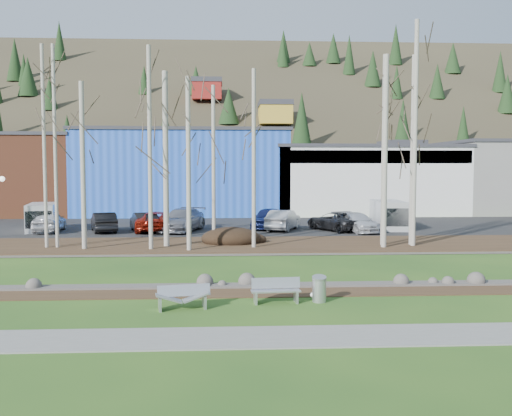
{
  "coord_description": "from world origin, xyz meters",
  "views": [
    {
      "loc": [
        -1.94,
        -18.51,
        4.56
      ],
      "look_at": [
        -0.34,
        10.89,
        2.5
      ],
      "focal_mm": 40.0,
      "sensor_mm": 36.0,
      "label": 1
    }
  ],
  "objects": [
    {
      "name": "van_grey",
      "position": [
        -14.89,
        22.38,
        1.09
      ],
      "size": [
        2.63,
        4.63,
        1.91
      ],
      "rotation": [
        0.0,
        0.0,
        0.2
      ],
      "color": "silver",
      "rests_on": "parking_lot"
    },
    {
      "name": "birch_1",
      "position": [
        -11.32,
        13.67,
        5.75
      ],
      "size": [
        0.19,
        0.19,
        11.19
      ],
      "color": "beige",
      "rests_on": "far_bank"
    },
    {
      "name": "seagull",
      "position": [
        1.2,
        0.84,
        0.18
      ],
      "size": [
        0.46,
        0.21,
        0.33
      ],
      "rotation": [
        0.0,
        0.0,
        -0.15
      ],
      "color": "gold",
      "rests_on": "ground"
    },
    {
      "name": "building_blue",
      "position": [
        -6.0,
        39.0,
        4.16
      ],
      "size": [
        20.4,
        12.24,
        8.3
      ],
      "color": "blue",
      "rests_on": "ground"
    },
    {
      "name": "birch_11",
      "position": [
        7.14,
        13.73,
        5.56
      ],
      "size": [
        0.27,
        0.27,
        10.83
      ],
      "color": "beige",
      "rests_on": "far_bank"
    },
    {
      "name": "car_8",
      "position": [
        -7.62,
        21.45,
        0.82
      ],
      "size": [
        2.59,
        4.35,
        1.35
      ],
      "primitive_type": "imported",
      "rotation": [
        0.0,
        0.0,
        3.44
      ],
      "color": "black",
      "rests_on": "parking_lot"
    },
    {
      "name": "car_2",
      "position": [
        -6.81,
        21.56,
        0.84
      ],
      "size": [
        2.33,
        5.03,
        1.4
      ],
      "primitive_type": "imported",
      "rotation": [
        0.0,
        0.0,
        3.14
      ],
      "color": "#9C1D0E",
      "rests_on": "parking_lot"
    },
    {
      "name": "building_white",
      "position": [
        12.0,
        38.98,
        3.41
      ],
      "size": [
        18.36,
        12.24,
        6.8
      ],
      "color": "white",
      "rests_on": "ground"
    },
    {
      "name": "birch_4",
      "position": [
        -3.89,
        12.18,
        4.79
      ],
      "size": [
        0.25,
        0.25,
        9.27
      ],
      "color": "beige",
      "rests_on": "far_bank"
    },
    {
      "name": "car_0",
      "position": [
        -14.2,
        21.72,
        0.89
      ],
      "size": [
        2.16,
        4.52,
        1.49
      ],
      "primitive_type": "imported",
      "rotation": [
        0.0,
        0.0,
        3.23
      ],
      "color": "silver",
      "rests_on": "parking_lot"
    },
    {
      "name": "building_brick",
      "position": [
        -24.0,
        39.0,
        3.91
      ],
      "size": [
        16.32,
        12.24,
        7.8
      ],
      "color": "brown",
      "rests_on": "ground"
    },
    {
      "name": "birch_3",
      "position": [
        -6.0,
        12.7,
        5.64
      ],
      "size": [
        0.23,
        0.23,
        10.99
      ],
      "color": "beige",
      "rests_on": "far_bank"
    },
    {
      "name": "car_4",
      "position": [
        1.2,
        22.89,
        0.91
      ],
      "size": [
        3.12,
        4.87,
        1.54
      ],
      "primitive_type": "imported",
      "rotation": [
        0.0,
        0.0,
        -0.31
      ],
      "color": "navy",
      "rests_on": "parking_lot"
    },
    {
      "name": "footpath",
      "position": [
        0.0,
        -3.5,
        0.02
      ],
      "size": [
        80.0,
        2.0,
        0.04
      ],
      "primitive_type": "cube",
      "color": "slate",
      "rests_on": "ground"
    },
    {
      "name": "car_6",
      "position": [
        5.88,
        21.46,
        0.8
      ],
      "size": [
        4.17,
        5.22,
        1.32
      ],
      "primitive_type": "imported",
      "rotation": [
        0.0,
        0.0,
        3.63
      ],
      "color": "#242427",
      "rests_on": "parking_lot"
    },
    {
      "name": "birch_2",
      "position": [
        -5.27,
        13.86,
        5.06
      ],
      "size": [
        0.32,
        0.32,
        9.82
      ],
      "color": "beige",
      "rests_on": "far_bank"
    },
    {
      "name": "van_white",
      "position": [
        9.97,
        22.25,
        1.16
      ],
      "size": [
        2.31,
        4.81,
        2.04
      ],
      "rotation": [
        0.0,
        0.0,
        -0.08
      ],
      "color": "silver",
      "rests_on": "parking_lot"
    },
    {
      "name": "hillside",
      "position": [
        0.0,
        84.0,
        17.5
      ],
      "size": [
        160.0,
        72.0,
        35.0
      ],
      "primitive_type": null,
      "color": "#322B1E",
      "rests_on": "ground"
    },
    {
      "name": "ground",
      "position": [
        0.0,
        0.0,
        0.0
      ],
      "size": [
        200.0,
        200.0,
        0.0
      ],
      "primitive_type": "plane",
      "color": "#244A19",
      "rests_on": "ground"
    },
    {
      "name": "car_1",
      "position": [
        -10.41,
        21.45,
        0.82
      ],
      "size": [
        2.59,
        4.35,
        1.35
      ],
      "primitive_type": "imported",
      "rotation": [
        0.0,
        0.0,
        3.44
      ],
      "color": "black",
      "rests_on": "parking_lot"
    },
    {
      "name": "car_5",
      "position": [
        2.18,
        21.8,
        0.87
      ],
      "size": [
        2.99,
        4.67,
        1.45
      ],
      "primitive_type": "imported",
      "rotation": [
        0.0,
        0.0,
        2.78
      ],
      "color": "silver",
      "rests_on": "parking_lot"
    },
    {
      "name": "parking_lot",
      "position": [
        0.0,
        25.0,
        0.07
      ],
      "size": [
        80.0,
        14.0,
        0.14
      ],
      "primitive_type": "cube",
      "color": "black",
      "rests_on": "ground"
    },
    {
      "name": "birch_5",
      "position": [
        -2.61,
        14.97,
        4.76
      ],
      "size": [
        0.22,
        0.22,
        9.22
      ],
      "color": "beige",
      "rests_on": "far_bank"
    },
    {
      "name": "car_9",
      "position": [
        -10.35,
        21.45,
        0.82
      ],
      "size": [
        2.59,
        4.35,
        1.35
      ],
      "primitive_type": "imported",
      "rotation": [
        0.0,
        0.0,
        3.44
      ],
      "color": "black",
      "rests_on": "parking_lot"
    },
    {
      "name": "litter_bin",
      "position": [
        1.25,
        0.54,
        0.41
      ],
      "size": [
        0.5,
        0.5,
        0.82
      ],
      "primitive_type": "cylinder",
      "rotation": [
        0.0,
        0.0,
        -0.07
      ],
      "color": "silver",
      "rests_on": "ground"
    },
    {
      "name": "birch_9",
      "position": [
        8.76,
        13.24,
        6.48
      ],
      "size": [
        0.26,
        0.26,
        12.67
      ],
      "color": "beige",
      "rests_on": "far_bank"
    },
    {
      "name": "birch_8",
      "position": [
        8.81,
        13.73,
        5.56
      ],
      "size": [
        0.27,
        0.27,
        10.83
      ],
      "color": "beige",
      "rests_on": "far_bank"
    },
    {
      "name": "dirt_mound",
      "position": [
        -1.6,
        14.97,
        0.49
      ],
      "size": [
        3.51,
        2.48,
        0.69
      ],
      "primitive_type": "ellipsoid",
      "color": "black",
      "rests_on": "far_bank"
    },
    {
      "name": "bench_damaged",
      "position": [
        -3.33,
        -0.18,
        0.38
      ],
      "size": [
        1.78,
        0.86,
        0.76
      ],
      "rotation": [
        0.0,
        0.0,
        0.19
      ],
      "color": "silver",
      "rests_on": "ground"
    },
    {
      "name": "far_bank",
      "position": [
        0.0,
        14.5,
        0.07
      ],
      "size": [
        80.0,
        7.0,
        0.15
      ],
      "primitive_type": "cube",
      "color": "#382616",
      "rests_on": "ground"
    },
    {
      "name": "river",
      "position": [
        0.0,
        7.2,
        0.0
      ],
      "size": [
        80.0,
        8.0,
        0.9
      ],
      "primitive_type": null,
      "color": "#142131",
      "rests_on": "ground"
    },
    {
      "name": "birch_0",
      "position": [
        -9.67,
        13.02,
        4.7
      ],
      "size": [
        0.26,
        0.26,
        9.09
      ],
      "color": "beige",
      "rests_on": "far_bank"
    },
    {
      "name": "car_7",
      "position": [
        7.19,
        20.5,
        0.8
      ],
      "size": [
        3.17,
        4.89,
        1.32
      ],
      "primitive_type": "imported",
      "rotation": [
        0.0,
        0.0,
        0.32
      ],
      "color": "silver",
      "rests_on": "parking_lot"
    },
    {
      "name": "near_bank_rocks",
      "position": [
        0.0,
        3.1,
        0.0
      ],
      "size": [
        80.0,
        0.8,
        0.5
      ],
      "primitive_type": null,
      "color": "#47423D",
      "rests_on": "ground"
    },
    {
      "name": "birch_7",
      "position": [
        6.92,
        12.76,
        5.47
      ],
      "size": [
        0.29,
        0.29,
        10.65
      ],
      "color": "beige",
      "rests_on": "far_bank"
    },
    {
      "name": "car_3",
      "position": [
        -4.98,
        21.58,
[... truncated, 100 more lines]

